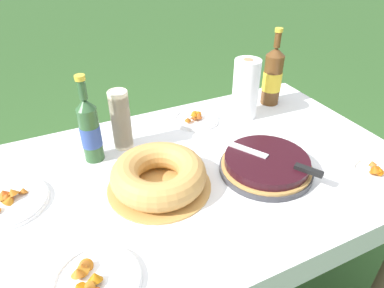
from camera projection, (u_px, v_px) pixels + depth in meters
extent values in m
cube|color=brown|center=(167.00, 183.00, 1.16)|extent=(1.70, 0.91, 0.03)
cylinder|color=brown|center=(272.00, 154.00, 1.95)|extent=(0.06, 0.06, 0.72)
cube|color=white|center=(167.00, 178.00, 1.15)|extent=(1.71, 0.92, 0.00)
cube|color=white|center=(129.00, 128.00, 1.52)|extent=(1.71, 0.01, 0.10)
cube|color=white|center=(350.00, 134.00, 1.49)|extent=(0.00, 0.92, 0.10)
cylinder|color=#38383D|center=(266.00, 169.00, 1.17)|extent=(0.32, 0.32, 0.02)
cylinder|color=tan|center=(266.00, 165.00, 1.16)|extent=(0.31, 0.31, 0.01)
cylinder|color=black|center=(267.00, 161.00, 1.15)|extent=(0.29, 0.29, 0.03)
cube|color=silver|center=(242.00, 148.00, 1.19)|extent=(0.12, 0.18, 0.00)
cube|color=black|center=(309.00, 170.00, 1.08)|extent=(0.06, 0.09, 0.01)
cylinder|color=tan|center=(159.00, 186.00, 1.11)|extent=(0.34, 0.34, 0.01)
torus|color=tan|center=(159.00, 174.00, 1.08)|extent=(0.31, 0.31, 0.09)
cylinder|color=beige|center=(123.00, 135.00, 1.28)|extent=(0.07, 0.07, 0.09)
cylinder|color=beige|center=(122.00, 132.00, 1.27)|extent=(0.07, 0.07, 0.09)
cylinder|color=beige|center=(122.00, 129.00, 1.27)|extent=(0.07, 0.07, 0.09)
cylinder|color=beige|center=(122.00, 126.00, 1.26)|extent=(0.07, 0.07, 0.09)
cylinder|color=beige|center=(121.00, 123.00, 1.25)|extent=(0.07, 0.07, 0.09)
cylinder|color=beige|center=(121.00, 120.00, 1.25)|extent=(0.07, 0.07, 0.09)
cylinder|color=beige|center=(120.00, 117.00, 1.24)|extent=(0.07, 0.07, 0.09)
cylinder|color=beige|center=(120.00, 114.00, 1.23)|extent=(0.07, 0.07, 0.09)
cylinder|color=beige|center=(120.00, 111.00, 1.22)|extent=(0.07, 0.07, 0.09)
cylinder|color=beige|center=(119.00, 108.00, 1.22)|extent=(0.07, 0.07, 0.09)
cylinder|color=beige|center=(119.00, 104.00, 1.21)|extent=(0.07, 0.07, 0.09)
torus|color=beige|center=(117.00, 92.00, 1.18)|extent=(0.07, 0.07, 0.01)
cylinder|color=#2D562D|center=(91.00, 135.00, 1.18)|extent=(0.07, 0.07, 0.20)
cylinder|color=#334C93|center=(91.00, 136.00, 1.19)|extent=(0.07, 0.07, 0.08)
cone|color=#2D562D|center=(85.00, 104.00, 1.12)|extent=(0.07, 0.07, 0.04)
cylinder|color=#2D562D|center=(82.00, 90.00, 1.09)|extent=(0.03, 0.03, 0.06)
cylinder|color=gold|center=(80.00, 78.00, 1.07)|extent=(0.03, 0.03, 0.02)
cylinder|color=brown|center=(272.00, 80.00, 1.55)|extent=(0.08, 0.08, 0.23)
cylinder|color=yellow|center=(272.00, 81.00, 1.55)|extent=(0.09, 0.09, 0.09)
cone|color=brown|center=(276.00, 51.00, 1.48)|extent=(0.08, 0.08, 0.04)
cylinder|color=brown|center=(278.00, 40.00, 1.45)|extent=(0.03, 0.03, 0.06)
cylinder|color=gold|center=(279.00, 30.00, 1.43)|extent=(0.03, 0.03, 0.02)
cylinder|color=white|center=(196.00, 120.00, 1.47)|extent=(0.19, 0.19, 0.01)
torus|color=white|center=(196.00, 118.00, 1.46)|extent=(0.19, 0.19, 0.01)
cone|color=#B5600E|center=(194.00, 114.00, 1.45)|extent=(0.04, 0.04, 0.03)
cone|color=#B2561A|center=(194.00, 117.00, 1.44)|extent=(0.04, 0.04, 0.04)
cone|color=#AE4D19|center=(199.00, 115.00, 1.45)|extent=(0.05, 0.05, 0.03)
cone|color=#C8640C|center=(199.00, 113.00, 1.45)|extent=(0.03, 0.03, 0.03)
cone|color=#A75413|center=(188.00, 119.00, 1.42)|extent=(0.04, 0.04, 0.02)
cone|color=#C6781C|center=(194.00, 112.00, 1.46)|extent=(0.04, 0.04, 0.03)
cone|color=#B94C13|center=(195.00, 114.00, 1.46)|extent=(0.04, 0.04, 0.02)
cylinder|color=white|center=(8.00, 202.00, 1.04)|extent=(0.24, 0.24, 0.01)
torus|color=white|center=(8.00, 201.00, 1.04)|extent=(0.24, 0.24, 0.01)
cone|color=#BE7119|center=(9.00, 199.00, 1.03)|extent=(0.06, 0.05, 0.05)
cone|color=#B05115|center=(7.00, 197.00, 1.03)|extent=(0.05, 0.05, 0.03)
cone|color=#C15C1C|center=(6.00, 198.00, 1.04)|extent=(0.05, 0.05, 0.04)
cone|color=#CD571B|center=(3.00, 193.00, 1.05)|extent=(0.05, 0.05, 0.02)
cone|color=#AE6A1B|center=(2.00, 197.00, 1.03)|extent=(0.04, 0.04, 0.03)
cone|color=#AB5C14|center=(12.00, 192.00, 1.04)|extent=(0.05, 0.05, 0.03)
cone|color=#AD5B1A|center=(23.00, 190.00, 1.07)|extent=(0.04, 0.04, 0.03)
cylinder|color=white|center=(383.00, 177.00, 1.14)|extent=(0.20, 0.20, 0.01)
torus|color=white|center=(384.00, 175.00, 1.14)|extent=(0.20, 0.20, 0.01)
cone|color=#B95E20|center=(372.00, 163.00, 1.16)|extent=(0.04, 0.04, 0.03)
cone|color=#C9680B|center=(380.00, 171.00, 1.13)|extent=(0.04, 0.04, 0.03)
cone|color=#AB660F|center=(375.00, 168.00, 1.16)|extent=(0.05, 0.05, 0.04)
cone|color=#C44E0C|center=(375.00, 169.00, 1.14)|extent=(0.06, 0.06, 0.04)
cylinder|color=white|center=(97.00, 282.00, 0.82)|extent=(0.21, 0.21, 0.01)
torus|color=white|center=(97.00, 280.00, 0.81)|extent=(0.21, 0.21, 0.01)
cone|color=#CA6E1E|center=(77.00, 272.00, 0.81)|extent=(0.05, 0.05, 0.03)
cone|color=#B25E1D|center=(83.00, 265.00, 0.82)|extent=(0.04, 0.04, 0.03)
cone|color=#BB6C0B|center=(78.00, 286.00, 0.79)|extent=(0.04, 0.04, 0.03)
cone|color=#B7671C|center=(88.00, 287.00, 0.78)|extent=(0.03, 0.04, 0.04)
cone|color=#C96D17|center=(86.00, 266.00, 0.83)|extent=(0.05, 0.05, 0.05)
cone|color=#B8690B|center=(95.00, 276.00, 0.80)|extent=(0.05, 0.05, 0.04)
cone|color=orange|center=(80.00, 269.00, 0.82)|extent=(0.05, 0.05, 0.04)
cylinder|color=white|center=(246.00, 89.00, 1.44)|extent=(0.11, 0.11, 0.25)
cylinder|color=#9E7A56|center=(248.00, 60.00, 1.37)|extent=(0.04, 0.04, 0.00)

